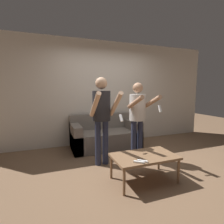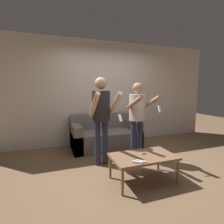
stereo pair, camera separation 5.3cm
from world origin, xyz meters
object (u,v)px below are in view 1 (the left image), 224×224
couch (105,136)px  remote_far (142,161)px  person_standing_left (102,111)px  remote_near (139,162)px  coffee_table (144,158)px  person_standing_right (138,112)px

couch → remote_far: bearing=-92.7°
person_standing_left → remote_far: person_standing_left is taller
person_standing_left → remote_far: bearing=-74.2°
couch → person_standing_left: bearing=-111.4°
remote_near → remote_far: size_ratio=1.06×
couch → coffee_table: size_ratio=1.67×
person_standing_left → remote_near: (0.22, -1.03, -0.61)m
person_standing_left → remote_near: bearing=-77.7°
remote_near → remote_far: (0.06, 0.01, 0.00)m
person_standing_right → remote_far: (-0.47, -1.01, -0.55)m
coffee_table → remote_near: remote_near is taller
couch → remote_far: (-0.09, -1.98, 0.15)m
couch → person_standing_right: (0.38, -0.97, 0.70)m
person_standing_left → person_standing_right: (0.76, 0.00, -0.06)m
person_standing_left → remote_near: size_ratio=11.92×
coffee_table → remote_near: (-0.22, -0.22, 0.05)m
person_standing_left → coffee_table: 1.13m
coffee_table → remote_far: 0.27m
person_standing_right → coffee_table: bearing=-111.5°
person_standing_right → coffee_table: 1.05m
person_standing_right → coffee_table: size_ratio=1.58×
couch → person_standing_left: (-0.38, -0.97, 0.76)m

